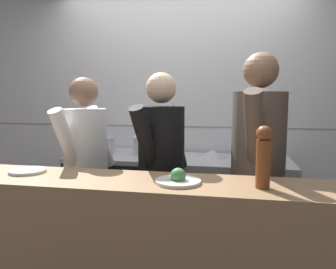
{
  "coord_description": "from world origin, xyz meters",
  "views": [
    {
      "loc": [
        0.53,
        -2.01,
        1.47
      ],
      "look_at": [
        0.02,
        0.6,
        1.15
      ],
      "focal_mm": 35.0,
      "sensor_mm": 36.0,
      "label": 1
    }
  ],
  "objects_px": {
    "stock_pot": "(100,145)",
    "chef_sous": "(161,174)",
    "sauce_pot": "(149,145)",
    "chef_head_cook": "(86,172)",
    "chef_line": "(258,169)",
    "plated_dish_main": "(28,171)",
    "plated_dish_appetiser": "(178,179)",
    "mixing_bowl_steel": "(213,154)",
    "oven_range": "(125,200)",
    "pepper_mill": "(263,156)"
  },
  "relations": [
    {
      "from": "stock_pot",
      "to": "chef_sous",
      "type": "height_order",
      "value": "chef_sous"
    },
    {
      "from": "sauce_pot",
      "to": "chef_head_cook",
      "type": "relative_size",
      "value": 0.2
    },
    {
      "from": "chef_line",
      "to": "plated_dish_main",
      "type": "bearing_deg",
      "value": -150.35
    },
    {
      "from": "chef_sous",
      "to": "chef_line",
      "type": "relative_size",
      "value": 0.93
    },
    {
      "from": "sauce_pot",
      "to": "plated_dish_appetiser",
      "type": "xyz_separation_m",
      "value": [
        0.49,
        -1.27,
        0.01
      ]
    },
    {
      "from": "chef_head_cook",
      "to": "chef_line",
      "type": "height_order",
      "value": "chef_line"
    },
    {
      "from": "chef_sous",
      "to": "chef_line",
      "type": "distance_m",
      "value": 0.67
    },
    {
      "from": "stock_pot",
      "to": "mixing_bowl_steel",
      "type": "xyz_separation_m",
      "value": [
        1.07,
        0.07,
        -0.07
      ]
    },
    {
      "from": "stock_pot",
      "to": "plated_dish_appetiser",
      "type": "xyz_separation_m",
      "value": [
        0.95,
        -1.19,
        0.02
      ]
    },
    {
      "from": "oven_range",
      "to": "chef_line",
      "type": "bearing_deg",
      "value": -30.63
    },
    {
      "from": "chef_head_cook",
      "to": "chef_line",
      "type": "distance_m",
      "value": 1.26
    },
    {
      "from": "chef_line",
      "to": "mixing_bowl_steel",
      "type": "bearing_deg",
      "value": 126.42
    },
    {
      "from": "sauce_pot",
      "to": "plated_dish_appetiser",
      "type": "bearing_deg",
      "value": -69.09
    },
    {
      "from": "pepper_mill",
      "to": "chef_head_cook",
      "type": "xyz_separation_m",
      "value": [
        -1.24,
        0.57,
        -0.27
      ]
    },
    {
      "from": "oven_range",
      "to": "sauce_pot",
      "type": "relative_size",
      "value": 3.03
    },
    {
      "from": "oven_range",
      "to": "pepper_mill",
      "type": "height_order",
      "value": "pepper_mill"
    },
    {
      "from": "plated_dish_main",
      "to": "chef_sous",
      "type": "distance_m",
      "value": 0.89
    },
    {
      "from": "mixing_bowl_steel",
      "to": "plated_dish_appetiser",
      "type": "bearing_deg",
      "value": -95.07
    },
    {
      "from": "stock_pot",
      "to": "mixing_bowl_steel",
      "type": "distance_m",
      "value": 1.07
    },
    {
      "from": "chef_sous",
      "to": "chef_line",
      "type": "height_order",
      "value": "chef_line"
    },
    {
      "from": "oven_range",
      "to": "pepper_mill",
      "type": "xyz_separation_m",
      "value": [
        1.17,
        -1.24,
        0.7
      ]
    },
    {
      "from": "stock_pot",
      "to": "plated_dish_appetiser",
      "type": "height_order",
      "value": "plated_dish_appetiser"
    },
    {
      "from": "oven_range",
      "to": "chef_head_cook",
      "type": "relative_size",
      "value": 0.59
    },
    {
      "from": "pepper_mill",
      "to": "plated_dish_appetiser",
      "type": "bearing_deg",
      "value": 178.42
    },
    {
      "from": "stock_pot",
      "to": "sauce_pot",
      "type": "distance_m",
      "value": 0.47
    },
    {
      "from": "oven_range",
      "to": "plated_dish_appetiser",
      "type": "xyz_separation_m",
      "value": [
        0.73,
        -1.23,
        0.56
      ]
    },
    {
      "from": "sauce_pot",
      "to": "stock_pot",
      "type": "bearing_deg",
      "value": -170.45
    },
    {
      "from": "mixing_bowl_steel",
      "to": "chef_line",
      "type": "relative_size",
      "value": 0.15
    },
    {
      "from": "chef_head_cook",
      "to": "chef_sous",
      "type": "height_order",
      "value": "chef_sous"
    },
    {
      "from": "plated_dish_appetiser",
      "to": "pepper_mill",
      "type": "relative_size",
      "value": 0.77
    },
    {
      "from": "oven_range",
      "to": "pepper_mill",
      "type": "relative_size",
      "value": 2.94
    },
    {
      "from": "mixing_bowl_steel",
      "to": "plated_dish_main",
      "type": "relative_size",
      "value": 1.16
    },
    {
      "from": "oven_range",
      "to": "chef_line",
      "type": "xyz_separation_m",
      "value": [
        1.18,
        -0.7,
        0.51
      ]
    },
    {
      "from": "stock_pot",
      "to": "chef_head_cook",
      "type": "relative_size",
      "value": 0.18
    },
    {
      "from": "chef_head_cook",
      "to": "chef_sous",
      "type": "bearing_deg",
      "value": 12.6
    },
    {
      "from": "chef_sous",
      "to": "plated_dish_main",
      "type": "bearing_deg",
      "value": -128.43
    },
    {
      "from": "mixing_bowl_steel",
      "to": "sauce_pot",
      "type": "bearing_deg",
      "value": 179.58
    },
    {
      "from": "mixing_bowl_steel",
      "to": "plated_dish_main",
      "type": "distance_m",
      "value": 1.61
    },
    {
      "from": "plated_dish_main",
      "to": "pepper_mill",
      "type": "relative_size",
      "value": 0.69
    },
    {
      "from": "oven_range",
      "to": "chef_head_cook",
      "type": "xyz_separation_m",
      "value": [
        -0.07,
        -0.67,
        0.43
      ]
    },
    {
      "from": "sauce_pot",
      "to": "chef_line",
      "type": "relative_size",
      "value": 0.18
    },
    {
      "from": "stock_pot",
      "to": "sauce_pot",
      "type": "height_order",
      "value": "sauce_pot"
    },
    {
      "from": "sauce_pot",
      "to": "chef_sous",
      "type": "xyz_separation_m",
      "value": [
        0.27,
        -0.72,
        -0.1
      ]
    },
    {
      "from": "oven_range",
      "to": "chef_sous",
      "type": "bearing_deg",
      "value": -52.82
    },
    {
      "from": "chef_line",
      "to": "pepper_mill",
      "type": "bearing_deg",
      "value": -80.22
    },
    {
      "from": "mixing_bowl_steel",
      "to": "plated_dish_appetiser",
      "type": "height_order",
      "value": "plated_dish_appetiser"
    },
    {
      "from": "sauce_pot",
      "to": "chef_head_cook",
      "type": "bearing_deg",
      "value": -113.73
    },
    {
      "from": "stock_pot",
      "to": "chef_sous",
      "type": "relative_size",
      "value": 0.18
    },
    {
      "from": "plated_dish_main",
      "to": "plated_dish_appetiser",
      "type": "height_order",
      "value": "plated_dish_appetiser"
    },
    {
      "from": "oven_range",
      "to": "mixing_bowl_steel",
      "type": "relative_size",
      "value": 3.69
    }
  ]
}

